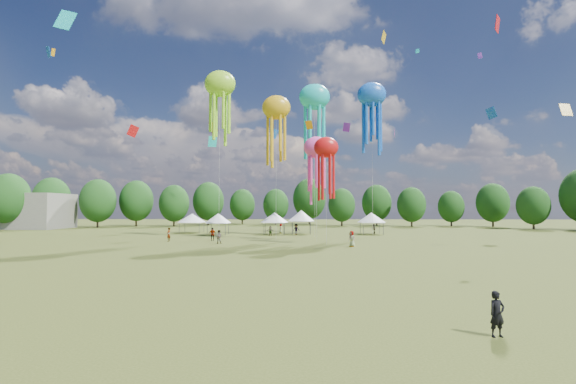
{
  "coord_description": "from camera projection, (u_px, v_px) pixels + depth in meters",
  "views": [
    {
      "loc": [
        1.57,
        -17.9,
        4.66
      ],
      "look_at": [
        0.75,
        15.0,
        6.0
      ],
      "focal_mm": 24.93,
      "sensor_mm": 36.0,
      "label": 1
    }
  ],
  "objects": [
    {
      "name": "ground",
      "position": [
        263.0,
        313.0,
        17.73
      ],
      "size": [
        300.0,
        300.0,
        0.0
      ],
      "primitive_type": "plane",
      "color": "#384416",
      "rests_on": "ground"
    },
    {
      "name": "spectator_near",
      "position": [
        219.0,
        237.0,
        52.67
      ],
      "size": [
        0.89,
        0.7,
        1.78
      ],
      "primitive_type": "imported",
      "rotation": [
        0.0,
        0.0,
        3.11
      ],
      "color": "gray",
      "rests_on": "ground"
    },
    {
      "name": "show_kites",
      "position": [
        304.0,
        116.0,
        63.18
      ],
      "size": [
        30.03,
        20.03,
        26.46
      ],
      "color": "gold",
      "rests_on": "ground"
    },
    {
      "name": "small_kites",
      "position": [
        272.0,
        42.0,
        60.89
      ],
      "size": [
        69.05,
        62.56,
        43.58
      ],
      "color": "gold",
      "rests_on": "ground"
    },
    {
      "name": "spectators_far",
      "position": [
        288.0,
        231.0,
        64.76
      ],
      "size": [
        32.77,
        27.01,
        1.92
      ],
      "color": "gray",
      "rests_on": "ground"
    },
    {
      "name": "treeline",
      "position": [
        271.0,
        199.0,
        80.54
      ],
      "size": [
        201.57,
        95.24,
        13.43
      ],
      "color": "#38281C",
      "rests_on": "ground"
    },
    {
      "name": "observer_main",
      "position": [
        497.0,
        314.0,
        14.48
      ],
      "size": [
        0.68,
        0.53,
        1.65
      ],
      "primitive_type": "imported",
      "rotation": [
        0.0,
        0.0,
        0.24
      ],
      "color": "black",
      "rests_on": "ground"
    },
    {
      "name": "festival_tents",
      "position": [
        272.0,
        217.0,
        72.45
      ],
      "size": [
        38.48,
        9.72,
        4.3
      ],
      "color": "#47474C",
      "rests_on": "ground"
    }
  ]
}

